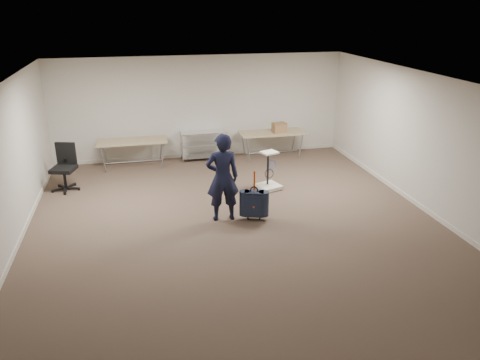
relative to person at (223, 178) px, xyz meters
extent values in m
plane|color=#433529|center=(0.19, -0.29, -0.89)|extent=(9.00, 9.00, 0.00)
plane|color=beige|center=(0.19, 4.21, 0.51)|extent=(8.00, 0.00, 8.00)
plane|color=beige|center=(0.19, -4.79, 0.51)|extent=(8.00, 0.00, 8.00)
plane|color=beige|center=(-3.81, -0.29, 0.51)|extent=(0.00, 9.00, 9.00)
plane|color=beige|center=(4.19, -0.29, 0.51)|extent=(0.00, 9.00, 9.00)
plane|color=white|center=(0.19, -0.29, 1.91)|extent=(8.00, 8.00, 0.00)
cube|color=beige|center=(0.19, 4.20, -0.84)|extent=(8.00, 0.02, 0.10)
cube|color=beige|center=(-3.80, -0.29, -0.84)|extent=(0.02, 9.00, 0.10)
cube|color=beige|center=(4.18, -0.29, -0.84)|extent=(0.02, 9.00, 0.10)
cube|color=#8C7B56|center=(-1.71, 3.66, -0.18)|extent=(1.80, 0.75, 0.03)
cylinder|color=gray|center=(-1.71, 3.66, -0.74)|extent=(1.50, 0.02, 0.02)
cylinder|color=gray|center=(-2.46, 3.36, -0.55)|extent=(0.13, 0.04, 0.69)
cylinder|color=gray|center=(-0.96, 3.36, -0.55)|extent=(0.13, 0.04, 0.69)
cylinder|color=gray|center=(-2.46, 3.96, -0.55)|extent=(0.13, 0.04, 0.69)
cylinder|color=gray|center=(-0.96, 3.96, -0.55)|extent=(0.13, 0.04, 0.69)
cube|color=#8C7B56|center=(2.09, 3.66, -0.18)|extent=(1.80, 0.75, 0.03)
cylinder|color=gray|center=(2.09, 3.66, -0.74)|extent=(1.50, 0.02, 0.02)
cylinder|color=gray|center=(1.34, 3.36, -0.55)|extent=(0.13, 0.04, 0.69)
cylinder|color=gray|center=(2.84, 3.36, -0.55)|extent=(0.13, 0.04, 0.69)
cylinder|color=gray|center=(1.34, 3.96, -0.55)|extent=(0.13, 0.04, 0.69)
cylinder|color=gray|center=(2.84, 3.96, -0.55)|extent=(0.13, 0.04, 0.69)
cylinder|color=silver|center=(-0.41, 3.68, -0.49)|extent=(0.02, 0.02, 0.80)
cylinder|color=silver|center=(0.79, 3.68, -0.49)|extent=(0.02, 0.02, 0.80)
cylinder|color=silver|center=(-0.41, 4.13, -0.49)|extent=(0.02, 0.02, 0.80)
cylinder|color=silver|center=(0.79, 4.13, -0.49)|extent=(0.02, 0.02, 0.80)
cube|color=silver|center=(0.19, 3.91, -0.79)|extent=(1.20, 0.45, 0.02)
cube|color=silver|center=(0.19, 3.91, -0.44)|extent=(1.20, 0.45, 0.02)
cube|color=silver|center=(0.19, 3.91, -0.11)|extent=(1.20, 0.45, 0.01)
imported|color=black|center=(0.00, 0.00, 0.00)|extent=(0.66, 0.44, 1.79)
cube|color=#161932|center=(0.60, -0.17, -0.54)|extent=(0.42, 0.32, 0.51)
cube|color=black|center=(0.61, -0.15, -0.81)|extent=(0.37, 0.25, 0.03)
cylinder|color=black|center=(0.49, -0.13, -0.86)|extent=(0.04, 0.07, 0.07)
cylinder|color=black|center=(0.71, -0.21, -0.86)|extent=(0.04, 0.07, 0.07)
torus|color=black|center=(0.60, -0.17, -0.25)|extent=(0.16, 0.07, 0.16)
cube|color=#E44A0C|center=(0.61, -0.15, -0.06)|extent=(0.03, 0.02, 0.40)
cylinder|color=black|center=(-3.28, 2.35, -0.84)|extent=(0.66, 0.66, 0.10)
cylinder|color=black|center=(-3.28, 2.35, -0.62)|extent=(0.07, 0.07, 0.44)
cube|color=black|center=(-3.28, 2.35, -0.38)|extent=(0.62, 0.62, 0.09)
cube|color=black|center=(-3.21, 2.58, -0.07)|extent=(0.46, 0.19, 0.52)
cube|color=beige|center=(1.35, 1.37, -0.83)|extent=(0.63, 0.63, 0.08)
cylinder|color=black|center=(1.15, 1.17, -0.87)|extent=(0.06, 0.06, 0.04)
cylinder|color=black|center=(1.35, 1.42, -0.40)|extent=(0.05, 0.05, 0.79)
cube|color=beige|center=(1.35, 1.37, 0.00)|extent=(0.42, 0.39, 0.04)
torus|color=#244BB7|center=(1.40, 1.29, -0.30)|extent=(0.27, 0.18, 0.24)
cube|color=olive|center=(2.28, 3.59, -0.03)|extent=(0.39, 0.32, 0.27)
camera|label=1|loc=(-1.56, -8.42, 3.21)|focal=35.00mm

